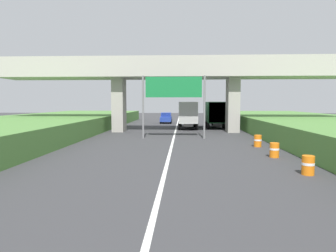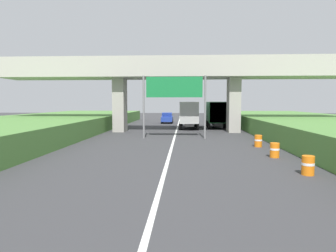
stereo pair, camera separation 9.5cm
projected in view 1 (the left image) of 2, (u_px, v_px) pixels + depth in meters
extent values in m
cube|color=white|center=(173.00, 140.00, 26.94)|extent=(0.20, 100.83, 0.01)
cube|color=#ADA89E|center=(175.00, 73.00, 33.98)|extent=(40.00, 4.80, 1.10)
cube|color=#ADA89E|center=(175.00, 61.00, 31.69)|extent=(40.00, 0.36, 1.10)
cube|color=#ADA89E|center=(176.00, 66.00, 36.11)|extent=(40.00, 0.36, 1.10)
cube|color=#9F9A91|center=(119.00, 105.00, 34.59)|extent=(1.30, 2.20, 6.13)
cube|color=#9F9A91|center=(233.00, 105.00, 33.95)|extent=(1.30, 2.20, 6.13)
cylinder|color=slate|center=(143.00, 107.00, 27.88)|extent=(0.18, 0.18, 5.83)
cylinder|color=slate|center=(204.00, 107.00, 27.60)|extent=(0.18, 0.18, 5.83)
cube|color=#167238|center=(174.00, 87.00, 27.59)|extent=(5.20, 0.12, 1.90)
cube|color=white|center=(174.00, 87.00, 27.58)|extent=(4.89, 0.01, 1.67)
cube|color=black|center=(215.00, 123.00, 40.15)|extent=(1.10, 7.30, 0.36)
cube|color=#236B38|center=(213.00, 113.00, 42.64)|extent=(2.10, 2.10, 2.10)
cube|color=#2D3842|center=(212.00, 111.00, 43.63)|extent=(1.89, 0.06, 0.90)
cube|color=#236B38|center=(216.00, 112.00, 38.99)|extent=(2.30, 5.20, 2.60)
cube|color=#1A502A|center=(218.00, 113.00, 36.42)|extent=(2.21, 0.04, 2.50)
cylinder|color=black|center=(206.00, 123.00, 42.80)|extent=(0.30, 0.96, 0.96)
cylinder|color=black|center=(220.00, 123.00, 42.70)|extent=(0.30, 0.96, 0.96)
cylinder|color=black|center=(208.00, 125.00, 37.74)|extent=(0.30, 0.96, 0.96)
cylinder|color=black|center=(225.00, 125.00, 37.64)|extent=(0.30, 0.96, 0.96)
cylinder|color=black|center=(207.00, 124.00, 39.43)|extent=(0.30, 0.96, 0.96)
cylinder|color=black|center=(223.00, 124.00, 39.32)|extent=(0.30, 0.96, 0.96)
cube|color=black|center=(188.00, 123.00, 39.16)|extent=(1.10, 7.30, 0.36)
cube|color=black|center=(188.00, 113.00, 41.65)|extent=(2.10, 2.10, 2.10)
cube|color=#2D3842|center=(187.00, 111.00, 42.64)|extent=(1.89, 0.06, 0.90)
cube|color=silver|center=(188.00, 112.00, 38.00)|extent=(2.30, 5.20, 2.60)
cube|color=#A8A8A4|center=(188.00, 113.00, 35.43)|extent=(2.21, 0.04, 2.50)
cylinder|color=black|center=(181.00, 123.00, 41.81)|extent=(0.30, 0.96, 0.96)
cylinder|color=black|center=(194.00, 123.00, 41.71)|extent=(0.30, 0.96, 0.96)
cylinder|color=black|center=(179.00, 126.00, 36.75)|extent=(0.30, 0.96, 0.96)
cylinder|color=black|center=(197.00, 126.00, 36.65)|extent=(0.30, 0.96, 0.96)
cylinder|color=black|center=(180.00, 125.00, 38.44)|extent=(0.30, 0.96, 0.96)
cylinder|color=black|center=(196.00, 125.00, 38.33)|extent=(0.30, 0.96, 0.96)
cube|color=#233D9E|center=(166.00, 119.00, 48.75)|extent=(1.76, 4.10, 0.76)
cube|color=#233D9E|center=(166.00, 115.00, 48.55)|extent=(1.56, 1.90, 0.64)
cube|color=#2D3842|center=(166.00, 115.00, 47.63)|extent=(1.44, 0.06, 0.54)
cylinder|color=black|center=(162.00, 121.00, 50.09)|extent=(0.22, 0.64, 0.64)
cylinder|color=black|center=(171.00, 121.00, 50.01)|extent=(0.22, 0.64, 0.64)
cylinder|color=black|center=(161.00, 122.00, 47.56)|extent=(0.22, 0.64, 0.64)
cylinder|color=black|center=(171.00, 122.00, 47.48)|extent=(0.22, 0.64, 0.64)
cylinder|color=orange|center=(308.00, 165.00, 13.89)|extent=(0.56, 0.56, 0.90)
cylinder|color=white|center=(308.00, 164.00, 13.88)|extent=(0.57, 0.57, 0.12)
cylinder|color=orange|center=(274.00, 150.00, 18.31)|extent=(0.56, 0.56, 0.90)
cylinder|color=white|center=(274.00, 149.00, 18.30)|extent=(0.57, 0.57, 0.12)
cylinder|color=orange|center=(258.00, 141.00, 22.71)|extent=(0.56, 0.56, 0.90)
cylinder|color=white|center=(258.00, 140.00, 22.70)|extent=(0.57, 0.57, 0.12)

